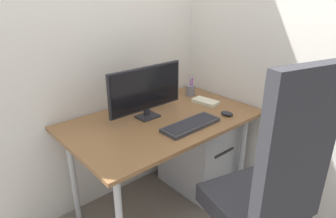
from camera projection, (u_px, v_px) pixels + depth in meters
ground_plane at (163, 205)px, 2.31m from camera, size 8.00×8.00×0.00m
wall_back at (123, 15)px, 2.07m from camera, size 2.40×0.04×2.80m
wall_side_right at (250, 14)px, 2.08m from camera, size 0.04×1.88×2.80m
desk at (163, 128)px, 2.05m from camera, size 1.32×0.79×0.74m
office_chair at (269, 186)px, 1.47m from camera, size 0.56×0.59×1.30m
filing_cabinet at (197, 152)px, 2.46m from camera, size 0.42×0.55×0.60m
monitor at (146, 90)px, 1.97m from camera, size 0.58×0.12×0.36m
keyboard at (191, 125)px, 1.90m from camera, size 0.42×0.16×0.03m
mouse at (227, 114)px, 2.06m from camera, size 0.08×0.10×0.03m
pen_holder at (190, 90)px, 2.43m from camera, size 0.08×0.08×0.18m
notebook at (205, 102)px, 2.28m from camera, size 0.13×0.21×0.03m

